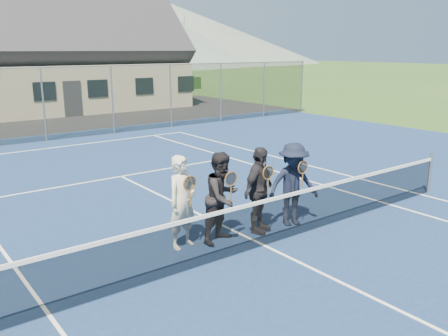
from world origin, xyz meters
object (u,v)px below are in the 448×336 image
(tennis_net, at_px, (265,220))
(player_c, at_px, (259,190))
(clubhouse, at_px, (54,44))
(player_d, at_px, (293,184))
(player_a, at_px, (182,202))
(player_b, at_px, (222,197))

(tennis_net, height_order, player_c, player_c)
(clubhouse, xyz_separation_m, player_d, (-2.75, -23.48, -3.07))
(player_a, bearing_deg, clubhouse, 77.14)
(player_a, xyz_separation_m, player_b, (0.78, -0.22, -0.00))
(player_a, xyz_separation_m, player_c, (1.65, -0.30, -0.00))
(tennis_net, bearing_deg, player_d, 22.48)
(clubhouse, bearing_deg, player_d, -96.67)
(tennis_net, height_order, player_b, player_b)
(clubhouse, bearing_deg, player_a, -102.86)
(clubhouse, height_order, player_b, clubhouse)
(player_c, distance_m, player_d, 0.88)
(tennis_net, relative_size, player_b, 6.49)
(tennis_net, height_order, player_d, player_d)
(tennis_net, height_order, player_a, player_a)
(player_c, bearing_deg, player_d, -6.99)
(clubhouse, distance_m, player_b, 23.92)
(player_b, relative_size, player_c, 1.00)
(player_a, bearing_deg, player_c, -10.25)
(player_b, bearing_deg, player_a, 164.27)
(player_c, bearing_deg, tennis_net, -121.63)
(player_c, bearing_deg, player_b, 174.82)
(player_c, height_order, player_d, same)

